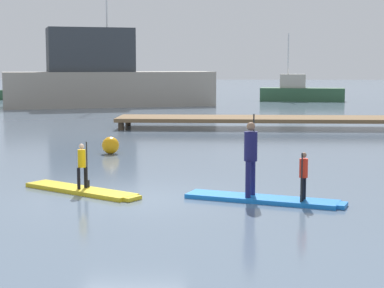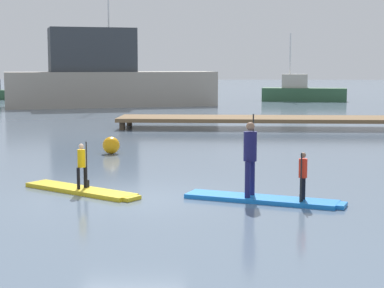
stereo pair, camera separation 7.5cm
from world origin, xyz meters
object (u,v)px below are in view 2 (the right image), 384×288
paddler_child_solo (82,163)px  paddleboard_far (264,199)px  paddler_adult (250,154)px  paddleboard_near (82,190)px  mooring_buoy_mid (111,145)px  fishing_boat_white_large (106,78)px  paddler_child_front (303,174)px  motor_boat_small_navy (302,92)px

paddler_child_solo → paddleboard_far: bearing=-11.0°
paddleboard_far → paddler_adult: bearing=159.9°
paddleboard_near → paddler_child_solo: 0.67m
paddleboard_near → mooring_buoy_mid: 7.03m
paddleboard_near → paddleboard_far: same height
fishing_boat_white_large → paddler_adult: bearing=-74.2°
paddleboard_near → paddler_child_front: bearing=-12.4°
paddler_child_solo → paddler_child_front: bearing=-12.5°
paddler_adult → motor_boat_small_navy: bearing=82.2°
paddler_child_front → fishing_boat_white_large: size_ratio=0.07×
paddleboard_near → paddler_adult: (4.06, -0.73, 1.03)m
paddler_child_front → motor_boat_small_navy: motor_boat_small_navy is taller
paddler_child_front → paddler_child_solo: bearing=167.5°
fishing_boat_white_large → paddler_child_solo: bearing=-80.5°
paddleboard_far → mooring_buoy_mid: 9.26m
paddleboard_far → paddler_adult: paddler_adult is taller
paddler_child_solo → paddler_child_front: (5.20, -1.15, -0.01)m
mooring_buoy_mid → motor_boat_small_navy: bearing=73.1°
paddleboard_near → mooring_buoy_mid: bearing=94.3°
fishing_boat_white_large → mooring_buoy_mid: bearing=-79.2°
paddler_adult → fishing_boat_white_large: 34.98m
paddleboard_near → paddler_adult: size_ratio=1.69×
paddleboard_far → paddleboard_near: bearing=169.1°
motor_boat_small_navy → fishing_boat_white_large: bearing=-152.7°
paddleboard_near → paddler_adult: 4.25m
paddleboard_near → paddleboard_far: (4.38, -0.85, 0.00)m
paddleboard_near → paddler_child_solo: (0.01, 0.01, 0.67)m
paddler_child_front → paddler_adult: bearing=160.0°
fishing_boat_white_large → motor_boat_small_navy: 17.16m
paddler_child_front → motor_boat_small_navy: bearing=83.8°
paddler_adult → paddler_child_front: 1.28m
paddler_child_solo → paddler_child_front: paddler_child_solo is taller
paddleboard_far → mooring_buoy_mid: bearing=122.0°
paddler_adult → paddler_child_front: (1.15, -0.42, -0.38)m
paddler_adult → mooring_buoy_mid: bearing=120.7°
motor_boat_small_navy → paddler_child_front: bearing=-96.2°
paddler_adult → motor_boat_small_navy: motor_boat_small_navy is taller
paddleboard_near → mooring_buoy_mid: (-0.52, 7.00, 0.25)m
paddler_adult → fishing_boat_white_large: fishing_boat_white_large is taller
paddler_child_front → mooring_buoy_mid: 9.98m
paddler_child_solo → motor_boat_small_navy: motor_boat_small_navy is taller
paddleboard_far → paddler_child_front: (0.84, -0.30, 0.65)m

